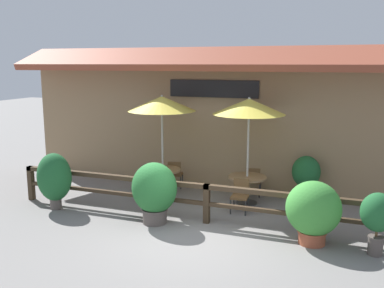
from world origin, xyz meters
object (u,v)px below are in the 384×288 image
(potted_plant_corner_fern, at_px, (313,210))
(dining_table_middle, at_px, (247,182))
(chair_near_wallside, at_px, (175,173))
(potted_plant_entrance_palm, at_px, (378,216))
(dining_table_near, at_px, (163,174))
(patio_umbrella_near, at_px, (162,104))
(chair_middle_wallside, at_px, (253,180))
(potted_plant_broad_leaf, at_px, (306,175))
(potted_plant_tall_tropical, at_px, (54,178))
(chair_near_streetside, at_px, (150,186))
(chair_middle_streetside, at_px, (240,194))
(patio_umbrella_middle, at_px, (249,107))
(potted_plant_small_flowering, at_px, (154,190))

(potted_plant_corner_fern, bearing_deg, dining_table_middle, 131.90)
(chair_near_wallside, distance_m, potted_plant_entrance_palm, 6.23)
(dining_table_near, bearing_deg, chair_near_wallside, 84.22)
(patio_umbrella_near, relative_size, chair_middle_wallside, 3.44)
(dining_table_near, relative_size, chair_middle_wallside, 1.24)
(patio_umbrella_near, xyz_separation_m, dining_table_middle, (2.46, 0.06, -2.02))
(patio_umbrella_near, relative_size, potted_plant_entrance_palm, 2.25)
(dining_table_middle, bearing_deg, chair_middle_wallside, 88.70)
(potted_plant_entrance_palm, bearing_deg, chair_middle_wallside, 136.44)
(patio_umbrella_near, bearing_deg, chair_near_wallside, 84.22)
(potted_plant_broad_leaf, bearing_deg, chair_near_wallside, -179.04)
(dining_table_near, height_order, potted_plant_broad_leaf, potted_plant_broad_leaf)
(potted_plant_entrance_palm, bearing_deg, potted_plant_corner_fern, 174.21)
(potted_plant_tall_tropical, height_order, potted_plant_entrance_palm, potted_plant_tall_tropical)
(potted_plant_corner_fern, bearing_deg, chair_near_streetside, 163.49)
(dining_table_near, relative_size, chair_near_streetside, 1.24)
(chair_middle_wallside, bearing_deg, dining_table_near, 10.62)
(chair_middle_streetside, distance_m, potted_plant_broad_leaf, 2.09)
(patio_umbrella_near, bearing_deg, chair_near_streetside, -93.75)
(chair_near_streetside, height_order, chair_middle_wallside, same)
(dining_table_near, bearing_deg, chair_near_streetside, -93.75)
(patio_umbrella_middle, distance_m, potted_plant_corner_fern, 3.40)
(dining_table_near, relative_size, patio_umbrella_middle, 0.36)
(potted_plant_tall_tropical, distance_m, potted_plant_broad_leaf, 6.70)
(patio_umbrella_near, relative_size, potted_plant_small_flowering, 1.96)
(chair_near_wallside, xyz_separation_m, chair_middle_wallside, (2.40, 0.04, 0.00))
(chair_middle_wallside, bearing_deg, potted_plant_tall_tropical, 25.24)
(dining_table_middle, distance_m, potted_plant_small_flowering, 2.78)
(potted_plant_corner_fern, relative_size, potted_plant_entrance_palm, 1.06)
(potted_plant_small_flowering, height_order, potted_plant_entrance_palm, potted_plant_small_flowering)
(potted_plant_small_flowering, bearing_deg, potted_plant_entrance_palm, -0.63)
(chair_near_streetside, xyz_separation_m, dining_table_middle, (2.51, 0.80, 0.14))
(patio_umbrella_near, distance_m, dining_table_middle, 3.18)
(dining_table_near, relative_size, chair_middle_streetside, 1.24)
(patio_umbrella_near, relative_size, chair_near_wallside, 3.44)
(chair_near_wallside, bearing_deg, dining_table_middle, 150.86)
(potted_plant_small_flowering, bearing_deg, patio_umbrella_middle, 51.60)
(patio_umbrella_middle, relative_size, potted_plant_corner_fern, 2.12)
(chair_near_streetside, relative_size, potted_plant_small_flowering, 0.57)
(dining_table_near, xyz_separation_m, potted_plant_small_flowering, (0.73, -2.12, 0.20))
(chair_near_wallside, bearing_deg, potted_plant_small_flowering, 89.83)
(chair_near_wallside, relative_size, chair_middle_streetside, 1.00)
(potted_plant_corner_fern, bearing_deg, potted_plant_entrance_palm, -5.79)
(dining_table_middle, relative_size, potted_plant_small_flowering, 0.70)
(chair_near_streetside, bearing_deg, chair_near_wallside, 97.66)
(dining_table_near, xyz_separation_m, potted_plant_tall_tropical, (-2.12, -2.10, 0.22))
(potted_plant_corner_fern, height_order, potted_plant_small_flowering, potted_plant_small_flowering)
(patio_umbrella_middle, bearing_deg, patio_umbrella_near, -178.63)
(chair_middle_streetside, bearing_deg, dining_table_near, 162.55)
(chair_near_streetside, bearing_deg, potted_plant_tall_tropical, -134.31)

